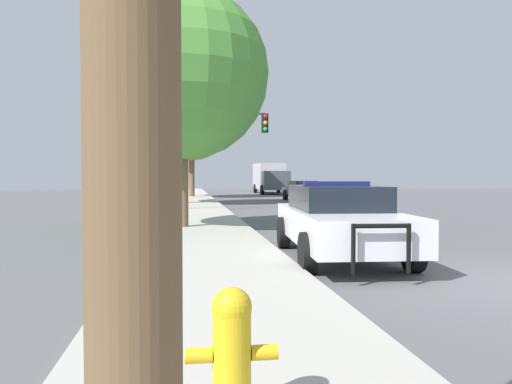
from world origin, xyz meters
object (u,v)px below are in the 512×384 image
(tree_sidewalk_mid, at_px, (184,109))
(traffic_light, at_px, (221,138))
(tree_sidewalk_near, at_px, (183,74))
(tree_sidewalk_far, at_px, (192,121))
(car_background_oncoming, at_px, (303,190))
(box_truck, at_px, (270,177))
(fire_hydrant, at_px, (232,348))
(police_car, at_px, (339,219))

(tree_sidewalk_mid, bearing_deg, traffic_light, -71.84)
(tree_sidewalk_near, height_order, tree_sidewalk_far, tree_sidewalk_far)
(car_background_oncoming, xyz_separation_m, box_truck, (0.16, 14.16, 0.83))
(fire_hydrant, xyz_separation_m, car_background_oncoming, (7.58, 29.77, 0.15))
(fire_hydrant, relative_size, tree_sidewalk_far, 0.10)
(tree_sidewalk_far, bearing_deg, car_background_oncoming, -36.08)
(car_background_oncoming, height_order, tree_sidewalk_mid, tree_sidewalk_mid)
(police_car, bearing_deg, tree_sidewalk_near, -56.67)
(box_truck, distance_m, tree_sidewalk_far, 12.33)
(tree_sidewalk_near, relative_size, tree_sidewalk_far, 0.83)
(box_truck, xyz_separation_m, tree_sidewalk_near, (-8.09, -31.76, 3.19))
(car_background_oncoming, bearing_deg, box_truck, -93.34)
(police_car, height_order, car_background_oncoming, police_car)
(fire_hydrant, distance_m, tree_sidewalk_mid, 26.18)
(police_car, distance_m, tree_sidewalk_near, 7.50)
(traffic_light, xyz_separation_m, tree_sidewalk_far, (-1.17, 14.74, 2.35))
(car_background_oncoming, bearing_deg, tree_sidewalk_far, -38.79)
(tree_sidewalk_near, xyz_separation_m, tree_sidewalk_far, (0.54, 22.99, 1.07))
(police_car, xyz_separation_m, car_background_oncoming, (4.79, 23.14, -0.06))
(tree_sidewalk_near, bearing_deg, fire_hydrant, -88.32)
(traffic_light, bearing_deg, car_background_oncoming, 56.39)
(police_car, xyz_separation_m, tree_sidewalk_near, (-3.15, 5.54, 3.96))
(tree_sidewalk_far, bearing_deg, police_car, -84.78)
(car_background_oncoming, height_order, tree_sidewalk_far, tree_sidewalk_far)
(police_car, xyz_separation_m, traffic_light, (-1.43, 13.78, 2.68))
(fire_hydrant, xyz_separation_m, box_truck, (7.73, 43.93, 0.98))
(tree_sidewalk_near, bearing_deg, tree_sidewalk_far, 88.64)
(fire_hydrant, relative_size, car_background_oncoming, 0.17)
(traffic_light, height_order, tree_sidewalk_far, tree_sidewalk_far)
(box_truck, bearing_deg, tree_sidewalk_mid, 66.44)
(police_car, xyz_separation_m, fire_hydrant, (-2.79, -6.63, -0.22))
(car_background_oncoming, xyz_separation_m, tree_sidewalk_far, (-7.39, 5.39, 5.09))
(fire_hydrant, relative_size, box_truck, 0.11)
(traffic_light, xyz_separation_m, tree_sidewalk_near, (-1.71, -8.24, 1.28))
(police_car, xyz_separation_m, tree_sidewalk_mid, (-3.17, 19.08, 4.71))
(police_car, relative_size, fire_hydrant, 6.24)
(tree_sidewalk_far, bearing_deg, tree_sidewalk_near, -91.36)
(police_car, distance_m, tree_sidewalk_mid, 19.91)
(tree_sidewalk_mid, bearing_deg, fire_hydrant, -89.15)
(box_truck, bearing_deg, tree_sidewalk_far, 49.76)
(box_truck, relative_size, tree_sidewalk_mid, 0.95)
(police_car, relative_size, car_background_oncoming, 1.09)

